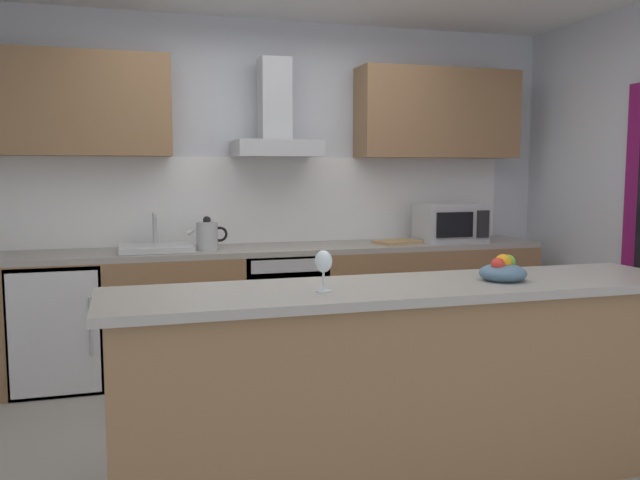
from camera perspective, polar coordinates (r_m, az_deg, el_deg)
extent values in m
cube|color=gray|center=(3.73, 1.02, -17.12)|extent=(5.70, 4.46, 0.02)
cube|color=silver|center=(5.17, -4.93, 4.29)|extent=(5.70, 0.12, 2.60)
cube|color=white|center=(5.10, -4.76, 3.48)|extent=(4.00, 0.02, 0.66)
cube|color=olive|center=(4.90, -3.94, -6.05)|extent=(4.14, 0.60, 0.86)
cube|color=#9E998E|center=(4.83, -3.98, -0.83)|extent=(4.14, 0.60, 0.04)
cube|color=olive|center=(3.13, 7.69, -12.75)|extent=(2.64, 0.52, 0.91)
cube|color=#9E998E|center=(3.01, 7.81, -4.20)|extent=(2.74, 0.64, 0.04)
cube|color=olive|center=(4.87, -20.85, 11.00)|extent=(1.32, 0.32, 0.70)
cube|color=olive|center=(5.42, 10.22, 10.76)|extent=(1.32, 0.32, 0.70)
cube|color=slate|center=(4.89, -3.47, -5.73)|extent=(0.60, 0.56, 0.80)
cube|color=black|center=(4.62, -2.65, -7.23)|extent=(0.50, 0.02, 0.48)
cube|color=#B7BABC|center=(4.55, -2.67, -2.27)|extent=(0.54, 0.02, 0.09)
cylinder|color=#B7BABC|center=(4.54, -2.56, -4.37)|extent=(0.49, 0.02, 0.02)
cube|color=white|center=(4.80, -21.78, -6.81)|extent=(0.58, 0.56, 0.85)
cube|color=silver|center=(4.52, -22.12, -7.62)|extent=(0.55, 0.02, 0.80)
cylinder|color=#B7BABC|center=(4.47, -19.33, -7.09)|extent=(0.02, 0.02, 0.38)
cube|color=#B7BABC|center=(5.25, 11.27, 1.49)|extent=(0.50, 0.36, 0.30)
cube|color=black|center=(5.05, 11.67, 1.31)|extent=(0.30, 0.02, 0.19)
cube|color=black|center=(5.17, 14.01, 1.36)|extent=(0.10, 0.01, 0.21)
cube|color=silver|center=(4.70, -14.08, -0.68)|extent=(0.50, 0.40, 0.04)
cylinder|color=#B7BABC|center=(4.81, -14.18, 0.77)|extent=(0.03, 0.03, 0.26)
cylinder|color=#B7BABC|center=(4.72, -14.18, 2.14)|extent=(0.03, 0.16, 0.03)
cylinder|color=#B7BABC|center=(4.68, -9.80, 0.35)|extent=(0.15, 0.15, 0.20)
sphere|color=black|center=(4.67, -9.83, 1.72)|extent=(0.06, 0.06, 0.06)
cone|color=#B7BABC|center=(4.66, -11.03, 0.80)|extent=(0.09, 0.04, 0.07)
torus|color=black|center=(4.69, -8.71, 0.51)|extent=(0.11, 0.02, 0.11)
cube|color=#B7BABC|center=(4.88, -3.83, 7.95)|extent=(0.62, 0.45, 0.12)
cube|color=#B7BABC|center=(4.96, -3.99, 12.10)|extent=(0.22, 0.22, 0.60)
cylinder|color=silver|center=(2.80, 0.30, -4.45)|extent=(0.07, 0.07, 0.01)
cylinder|color=silver|center=(2.79, 0.30, -3.48)|extent=(0.01, 0.01, 0.09)
ellipsoid|color=silver|center=(2.78, 0.30, -1.87)|extent=(0.08, 0.08, 0.10)
ellipsoid|color=slate|center=(3.19, 15.64, -2.79)|extent=(0.22, 0.22, 0.09)
sphere|color=red|center=(3.15, 15.24, -2.06)|extent=(0.06, 0.06, 0.06)
sphere|color=#66B233|center=(3.23, 16.06, -1.84)|extent=(0.07, 0.07, 0.07)
sphere|color=orange|center=(3.18, 15.67, -1.90)|extent=(0.08, 0.08, 0.08)
cube|color=tan|center=(5.07, 6.76, -0.17)|extent=(0.39, 0.30, 0.02)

